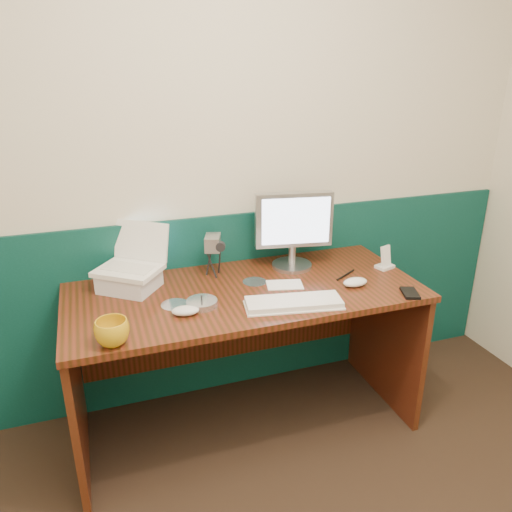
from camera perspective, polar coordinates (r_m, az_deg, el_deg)
name	(u,v)px	position (r m, az deg, el deg)	size (l,w,h in m)	color
back_wall	(204,166)	(2.44, -5.99, 10.17)	(3.50, 0.04, 2.50)	beige
wainscot	(210,307)	(2.67, -5.31, -5.84)	(3.48, 0.02, 1.00)	#07342E
desk	(246,360)	(2.46, -1.16, -11.79)	(1.60, 0.70, 0.75)	#321B09
laptop_riser	(129,281)	(2.33, -14.26, -2.77)	(0.24, 0.20, 0.08)	silver
laptop	(126,249)	(2.28, -14.61, 0.77)	(0.27, 0.21, 0.23)	white
monitor	(293,231)	(2.46, 4.22, 2.83)	(0.38, 0.11, 0.38)	#A8A9AD
keyboard	(294,303)	(2.13, 4.32, -5.42)	(0.41, 0.14, 0.02)	white
mouse_right	(355,282)	(2.34, 11.26, -2.95)	(0.12, 0.07, 0.04)	silver
mouse_left	(185,311)	(2.07, -8.08, -6.21)	(0.11, 0.07, 0.04)	silver
mug	(112,332)	(1.91, -16.12, -8.39)	(0.13, 0.13, 0.10)	gold
camcorder	(213,256)	(2.39, -4.91, -0.05)	(0.09, 0.13, 0.20)	#A0A0A5
cd_spindle	(202,303)	(2.13, -6.21, -5.38)	(0.13, 0.13, 0.03)	silver
cd_loose_a	(175,304)	(2.17, -9.24, -5.49)	(0.12, 0.12, 0.00)	#B2B6C3
cd_loose_b	(255,282)	(2.35, -0.15, -2.95)	(0.11, 0.11, 0.00)	#AFB5C0
pen	(345,275)	(2.45, 10.19, -2.14)	(0.01, 0.01, 0.16)	black
papers	(285,285)	(2.32, 3.29, -3.31)	(0.16, 0.11, 0.00)	white
dock	(385,267)	(2.58, 14.49, -1.17)	(0.09, 0.06, 0.02)	silver
music_player	(386,256)	(2.56, 14.61, 0.04)	(0.06, 0.01, 0.10)	silver
pda	(410,293)	(2.33, 17.19, -4.07)	(0.07, 0.11, 0.01)	black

